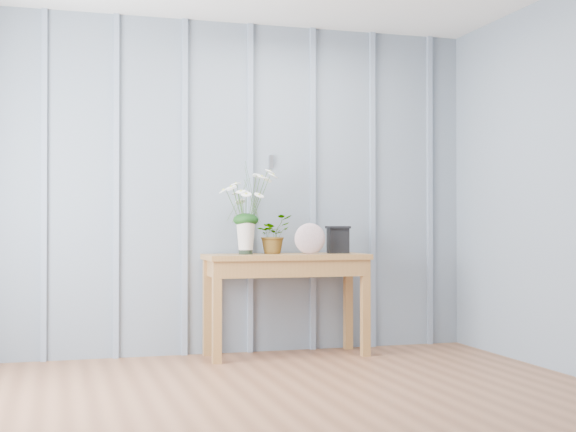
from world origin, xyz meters
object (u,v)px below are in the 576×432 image
object	(u,v)px
sideboard	(286,270)
carved_box	(338,239)
felt_disc_vessel	(310,239)
daisy_vase	(246,199)

from	to	relation	value
sideboard	carved_box	size ratio (longest dim) A/B	5.82
felt_disc_vessel	carved_box	world-z (taller)	felt_disc_vessel
daisy_vase	carved_box	bearing A→B (deg)	1.58
felt_disc_vessel	sideboard	bearing A→B (deg)	156.62
sideboard	felt_disc_vessel	distance (m)	0.29
carved_box	daisy_vase	bearing A→B (deg)	-178.42
daisy_vase	felt_disc_vessel	world-z (taller)	daisy_vase
daisy_vase	felt_disc_vessel	distance (m)	0.55
daisy_vase	carved_box	xyz separation A→B (m)	(0.72, 0.02, -0.30)
carved_box	sideboard	bearing A→B (deg)	-176.26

